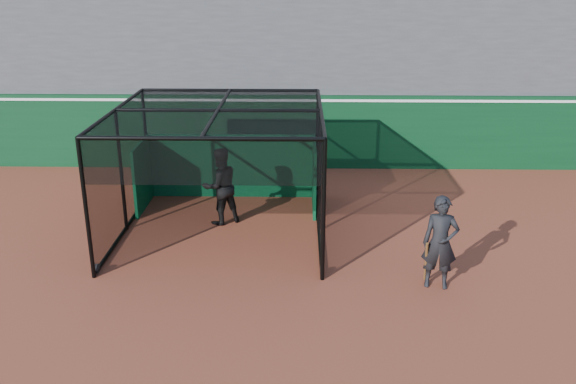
{
  "coord_description": "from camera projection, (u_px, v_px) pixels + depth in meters",
  "views": [
    {
      "loc": [
        1.2,
        -11.63,
        6.33
      ],
      "look_at": [
        0.93,
        2.0,
        1.4
      ],
      "focal_mm": 38.0,
      "sensor_mm": 36.0,
      "label": 1
    }
  ],
  "objects": [
    {
      "name": "outfield_wall",
      "position": [
        265.0,
        130.0,
        20.67
      ],
      "size": [
        50.0,
        0.5,
        2.5
      ],
      "color": "#09361A",
      "rests_on": "ground"
    },
    {
      "name": "batting_cage",
      "position": [
        220.0,
        172.0,
        15.36
      ],
      "size": [
        5.12,
        5.44,
        3.17
      ],
      "color": "black",
      "rests_on": "ground"
    },
    {
      "name": "grandstand",
      "position": [
        269.0,
        24.0,
        23.13
      ],
      "size": [
        50.0,
        7.85,
        8.95
      ],
      "color": "#4C4C4F",
      "rests_on": "ground"
    },
    {
      "name": "batter",
      "position": [
        220.0,
        186.0,
        16.01
      ],
      "size": [
        1.26,
        1.19,
        2.06
      ],
      "primitive_type": "imported",
      "rotation": [
        0.0,
        0.0,
        3.69
      ],
      "color": "black",
      "rests_on": "ground"
    },
    {
      "name": "ground",
      "position": [
        243.0,
        284.0,
        13.11
      ],
      "size": [
        120.0,
        120.0,
        0.0
      ],
      "primitive_type": "plane",
      "color": "brown",
      "rests_on": "ground"
    },
    {
      "name": "on_deck_player",
      "position": [
        440.0,
        243.0,
        12.7
      ],
      "size": [
        0.81,
        0.6,
        2.03
      ],
      "color": "black",
      "rests_on": "ground"
    }
  ]
}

